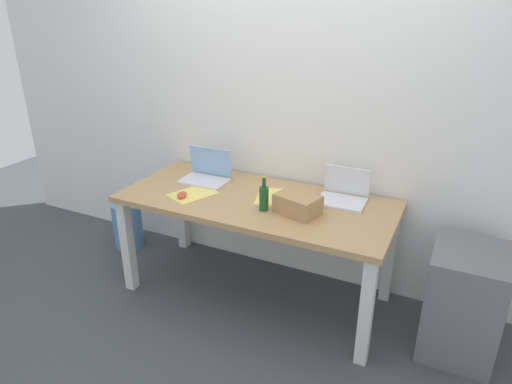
{
  "coord_description": "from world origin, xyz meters",
  "views": [
    {
      "loc": [
        1.18,
        -2.42,
        1.93
      ],
      "look_at": [
        0.0,
        0.0,
        0.78
      ],
      "focal_mm": 31.66,
      "sensor_mm": 36.0,
      "label": 1
    }
  ],
  "objects_px": {
    "desk": "(256,212)",
    "beer_bottle": "(264,197)",
    "water_cooler_jug": "(128,224)",
    "laptop_left": "(206,174)",
    "cardboard_box": "(298,204)",
    "filing_cabinet": "(462,301)",
    "laptop_right": "(343,195)",
    "computer_mouse": "(182,195)"
  },
  "relations": [
    {
      "from": "laptop_right",
      "to": "desk",
      "type": "bearing_deg",
      "value": -157.31
    },
    {
      "from": "desk",
      "to": "filing_cabinet",
      "type": "height_order",
      "value": "desk"
    },
    {
      "from": "water_cooler_jug",
      "to": "laptop_right",
      "type": "bearing_deg",
      "value": 2.33
    },
    {
      "from": "desk",
      "to": "computer_mouse",
      "type": "relative_size",
      "value": 17.99
    },
    {
      "from": "filing_cabinet",
      "to": "desk",
      "type": "bearing_deg",
      "value": -178.54
    },
    {
      "from": "desk",
      "to": "computer_mouse",
      "type": "bearing_deg",
      "value": -157.44
    },
    {
      "from": "beer_bottle",
      "to": "laptop_right",
      "type": "bearing_deg",
      "value": 40.67
    },
    {
      "from": "desk",
      "to": "beer_bottle",
      "type": "distance_m",
      "value": 0.25
    },
    {
      "from": "desk",
      "to": "cardboard_box",
      "type": "bearing_deg",
      "value": -13.77
    },
    {
      "from": "desk",
      "to": "water_cooler_jug",
      "type": "xyz_separation_m",
      "value": [
        -1.27,
        0.14,
        -0.45
      ]
    },
    {
      "from": "water_cooler_jug",
      "to": "filing_cabinet",
      "type": "xyz_separation_m",
      "value": [
        2.58,
        -0.11,
        0.13
      ]
    },
    {
      "from": "laptop_right",
      "to": "water_cooler_jug",
      "type": "bearing_deg",
      "value": -177.67
    },
    {
      "from": "desk",
      "to": "beer_bottle",
      "type": "bearing_deg",
      "value": -47.82
    },
    {
      "from": "desk",
      "to": "laptop_left",
      "type": "distance_m",
      "value": 0.5
    },
    {
      "from": "beer_bottle",
      "to": "desk",
      "type": "bearing_deg",
      "value": 132.18
    },
    {
      "from": "laptop_right",
      "to": "cardboard_box",
      "type": "xyz_separation_m",
      "value": [
        -0.2,
        -0.3,
        0.02
      ]
    },
    {
      "from": "cardboard_box",
      "to": "water_cooler_jug",
      "type": "relative_size",
      "value": 0.59
    },
    {
      "from": "laptop_left",
      "to": "filing_cabinet",
      "type": "relative_size",
      "value": 0.51
    },
    {
      "from": "beer_bottle",
      "to": "water_cooler_jug",
      "type": "relative_size",
      "value": 0.52
    },
    {
      "from": "desk",
      "to": "laptop_right",
      "type": "relative_size",
      "value": 5.84
    },
    {
      "from": "cardboard_box",
      "to": "filing_cabinet",
      "type": "bearing_deg",
      "value": 6.42
    },
    {
      "from": "desk",
      "to": "beer_bottle",
      "type": "relative_size",
      "value": 8.02
    },
    {
      "from": "laptop_right",
      "to": "laptop_left",
      "type": "bearing_deg",
      "value": -175.5
    },
    {
      "from": "cardboard_box",
      "to": "water_cooler_jug",
      "type": "xyz_separation_m",
      "value": [
        -1.59,
        0.22,
        -0.6
      ]
    },
    {
      "from": "water_cooler_jug",
      "to": "filing_cabinet",
      "type": "bearing_deg",
      "value": -2.45
    },
    {
      "from": "laptop_right",
      "to": "filing_cabinet",
      "type": "xyz_separation_m",
      "value": [
        0.79,
        -0.18,
        -0.45
      ]
    },
    {
      "from": "laptop_left",
      "to": "water_cooler_jug",
      "type": "xyz_separation_m",
      "value": [
        -0.81,
        0.0,
        -0.59
      ]
    },
    {
      "from": "water_cooler_jug",
      "to": "laptop_left",
      "type": "bearing_deg",
      "value": -0.31
    },
    {
      "from": "laptop_right",
      "to": "beer_bottle",
      "type": "relative_size",
      "value": 1.37
    },
    {
      "from": "laptop_right",
      "to": "computer_mouse",
      "type": "bearing_deg",
      "value": -157.37
    },
    {
      "from": "laptop_right",
      "to": "beer_bottle",
      "type": "bearing_deg",
      "value": -139.33
    },
    {
      "from": "laptop_right",
      "to": "computer_mouse",
      "type": "height_order",
      "value": "laptop_right"
    },
    {
      "from": "beer_bottle",
      "to": "computer_mouse",
      "type": "bearing_deg",
      "value": -174.08
    },
    {
      "from": "laptop_left",
      "to": "computer_mouse",
      "type": "distance_m",
      "value": 0.33
    },
    {
      "from": "water_cooler_jug",
      "to": "filing_cabinet",
      "type": "distance_m",
      "value": 2.59
    },
    {
      "from": "laptop_left",
      "to": "filing_cabinet",
      "type": "distance_m",
      "value": 1.84
    },
    {
      "from": "laptop_left",
      "to": "computer_mouse",
      "type": "relative_size",
      "value": 3.35
    },
    {
      "from": "laptop_right",
      "to": "cardboard_box",
      "type": "distance_m",
      "value": 0.36
    },
    {
      "from": "laptop_right",
      "to": "cardboard_box",
      "type": "relative_size",
      "value": 1.2
    },
    {
      "from": "desk",
      "to": "filing_cabinet",
      "type": "distance_m",
      "value": 1.35
    },
    {
      "from": "laptop_left",
      "to": "filing_cabinet",
      "type": "bearing_deg",
      "value": -3.41
    },
    {
      "from": "filing_cabinet",
      "to": "beer_bottle",
      "type": "bearing_deg",
      "value": -172.28
    }
  ]
}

